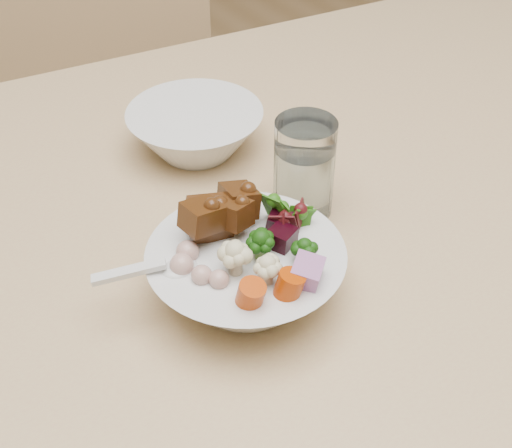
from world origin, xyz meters
name	(u,v)px	position (x,y,z in m)	size (l,w,h in m)	color
dining_table	(400,261)	(0.17, 0.05, 0.75)	(1.88, 1.19, 0.84)	tan
chair_far	(113,162)	(0.07, 0.75, 0.52)	(0.57, 0.57, 0.93)	tan
food_bowl	(247,270)	(-0.07, 0.03, 0.87)	(0.19, 0.19, 0.10)	silver
soup_spoon	(167,270)	(-0.14, 0.05, 0.89)	(0.10, 0.06, 0.02)	silver
water_glass	(304,172)	(0.06, 0.11, 0.89)	(0.07, 0.07, 0.11)	silver
side_bowl	(196,131)	(0.02, 0.28, 0.87)	(0.17, 0.17, 0.06)	silver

